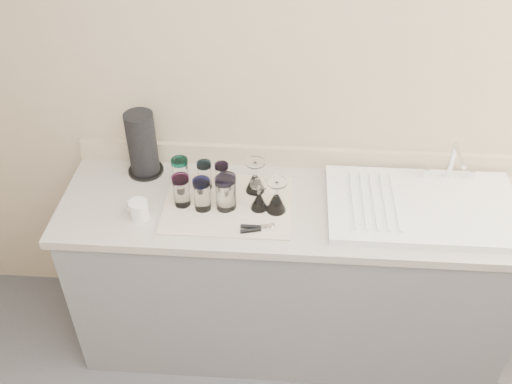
# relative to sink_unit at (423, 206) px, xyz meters

# --- Properties ---
(room_envelope) EXTENTS (3.54, 3.50, 2.52)m
(room_envelope) POSITION_rel_sink_unit_xyz_m (-0.55, -1.20, 0.64)
(room_envelope) COLOR #4B4A4F
(room_envelope) RESTS_ON ground
(counter_unit) EXTENTS (2.06, 0.62, 0.90)m
(counter_unit) POSITION_rel_sink_unit_xyz_m (-0.55, -0.00, -0.47)
(counter_unit) COLOR slate
(counter_unit) RESTS_ON ground
(sink_unit) EXTENTS (0.82, 0.50, 0.22)m
(sink_unit) POSITION_rel_sink_unit_xyz_m (0.00, 0.00, 0.00)
(sink_unit) COLOR white
(sink_unit) RESTS_ON counter_unit
(dish_towel) EXTENTS (0.55, 0.42, 0.01)m
(dish_towel) POSITION_rel_sink_unit_xyz_m (-0.84, -0.03, -0.02)
(dish_towel) COLOR silver
(dish_towel) RESTS_ON counter_unit
(tumbler_teal) EXTENTS (0.07, 0.07, 0.15)m
(tumbler_teal) POSITION_rel_sink_unit_xyz_m (-1.06, 0.08, 0.06)
(tumbler_teal) COLOR white
(tumbler_teal) RESTS_ON dish_towel
(tumbler_cyan) EXTENTS (0.07, 0.07, 0.13)m
(tumbler_cyan) POSITION_rel_sink_unit_xyz_m (-0.96, 0.08, 0.06)
(tumbler_cyan) COLOR white
(tumbler_cyan) RESTS_ON dish_towel
(tumbler_purple) EXTENTS (0.06, 0.06, 0.13)m
(tumbler_purple) POSITION_rel_sink_unit_xyz_m (-0.88, 0.09, 0.05)
(tumbler_purple) COLOR white
(tumbler_purple) RESTS_ON dish_towel
(tumbler_magenta) EXTENTS (0.07, 0.07, 0.15)m
(tumbler_magenta) POSITION_rel_sink_unit_xyz_m (-1.04, -0.04, 0.06)
(tumbler_magenta) COLOR white
(tumbler_magenta) RESTS_ON dish_towel
(tumbler_blue) EXTENTS (0.08, 0.08, 0.15)m
(tumbler_blue) POSITION_rel_sink_unit_xyz_m (-0.95, -0.06, 0.06)
(tumbler_blue) COLOR white
(tumbler_blue) RESTS_ON dish_towel
(tumbler_lavender) EXTENTS (0.08, 0.08, 0.16)m
(tumbler_lavender) POSITION_rel_sink_unit_xyz_m (-0.84, -0.05, 0.07)
(tumbler_lavender) COLOR white
(tumbler_lavender) RESTS_ON dish_towel
(tumbler_extra) EXTENTS (0.08, 0.08, 0.16)m
(tumbler_extra) POSITION_rel_sink_unit_xyz_m (-0.85, -0.06, 0.07)
(tumbler_extra) COLOR white
(tumbler_extra) RESTS_ON dish_towel
(goblet_back_left) EXTENTS (0.09, 0.09, 0.16)m
(goblet_back_left) POSITION_rel_sink_unit_xyz_m (-0.73, 0.07, 0.04)
(goblet_back_left) COLOR white
(goblet_back_left) RESTS_ON dish_towel
(goblet_front_left) EXTENTS (0.07, 0.07, 0.13)m
(goblet_front_left) POSITION_rel_sink_unit_xyz_m (-0.71, -0.05, 0.03)
(goblet_front_left) COLOR white
(goblet_front_left) RESTS_ON dish_towel
(goblet_front_right) EXTENTS (0.09, 0.09, 0.15)m
(goblet_front_right) POSITION_rel_sink_unit_xyz_m (-0.63, -0.05, 0.04)
(goblet_front_right) COLOR white
(goblet_front_right) RESTS_ON dish_towel
(can_opener) EXTENTS (0.14, 0.06, 0.02)m
(can_opener) POSITION_rel_sink_unit_xyz_m (-0.70, -0.19, -0.00)
(can_opener) COLOR silver
(can_opener) RESTS_ON dish_towel
(white_mug) EXTENTS (0.12, 0.11, 0.08)m
(white_mug) POSITION_rel_sink_unit_xyz_m (-1.21, -0.13, 0.02)
(white_mug) COLOR silver
(white_mug) RESTS_ON counter_unit
(paper_towel_roll) EXTENTS (0.16, 0.16, 0.31)m
(paper_towel_roll) POSITION_rel_sink_unit_xyz_m (-1.25, 0.19, 0.13)
(paper_towel_roll) COLOR black
(paper_towel_roll) RESTS_ON counter_unit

